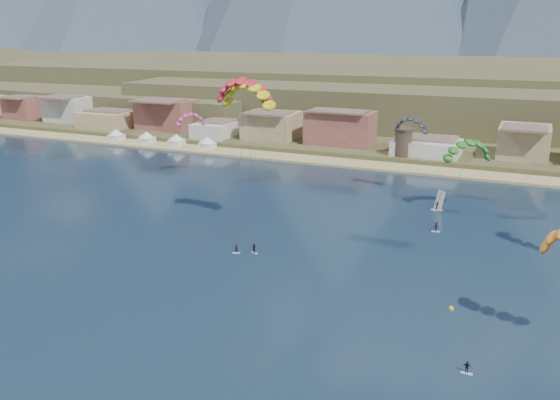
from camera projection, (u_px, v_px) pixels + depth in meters
name	position (u px, v px, depth m)	size (l,w,h in m)	color
ground	(188.00, 330.00, 82.30)	(2400.00, 2400.00, 0.00)	black
beach	(379.00, 166.00, 175.52)	(2200.00, 12.00, 0.90)	tan
land	(496.00, 66.00, 575.16)	(2200.00, 900.00, 4.00)	brown
foothills	(496.00, 94.00, 275.82)	(940.00, 210.00, 18.00)	brown
town	(277.00, 123.00, 202.56)	(400.00, 24.00, 12.00)	silver
watchtower	(403.00, 142.00, 178.92)	(5.82, 5.82, 8.60)	#47382D
beach_tents	(161.00, 136.00, 203.45)	(43.40, 6.40, 5.00)	white
kitesurfer_red	(243.00, 86.00, 112.29)	(11.78, 14.31, 32.32)	silver
kitesurfer_yellow	(248.00, 91.00, 112.04)	(12.37, 13.04, 31.35)	silver
kitesurfer_green	(468.00, 148.00, 128.96)	(11.59, 20.72, 20.46)	silver
distant_kite_pink	(190.00, 117.00, 158.66)	(8.16, 7.95, 19.31)	#262626
distant_kite_dark	(412.00, 122.00, 141.77)	(9.34, 6.48, 20.85)	#262626
windsurfer	(438.00, 204.00, 134.36)	(2.63, 2.87, 4.59)	silver
buoy	(451.00, 309.00, 88.22)	(0.80, 0.80, 0.80)	yellow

